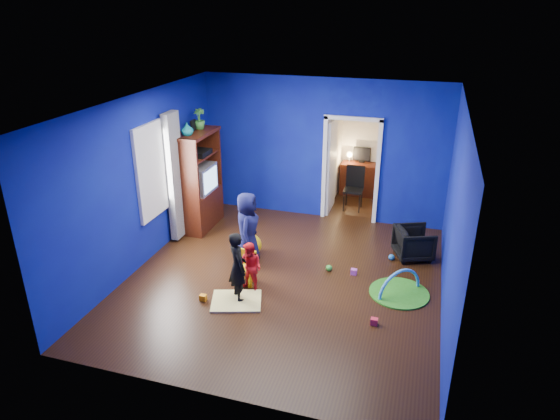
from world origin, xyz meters
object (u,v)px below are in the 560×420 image
(tv_armoire, at_px, (198,180))
(study_desk, at_px, (360,179))
(toddler_red, at_px, (250,268))
(kid_chair, at_px, (246,270))
(armchair, at_px, (414,243))
(child_navy, at_px, (247,229))
(vase, at_px, (187,129))
(play_mat, at_px, (399,293))
(folding_chair, at_px, (353,189))
(crt_tv, at_px, (200,179))
(child_black, at_px, (238,267))
(hopper_ball, at_px, (250,245))

(tv_armoire, distance_m, study_desk, 3.97)
(toddler_red, bearing_deg, kid_chair, 145.72)
(armchair, height_order, study_desk, study_desk)
(child_navy, height_order, kid_chair, child_navy)
(kid_chair, distance_m, study_desk, 4.70)
(vase, distance_m, play_mat, 4.71)
(armchair, relative_size, kid_chair, 1.25)
(toddler_red, distance_m, vase, 3.01)
(folding_chair, bearing_deg, crt_tv, -147.59)
(child_navy, bearing_deg, armchair, -81.08)
(crt_tv, height_order, play_mat, crt_tv)
(child_navy, height_order, folding_chair, child_navy)
(crt_tv, height_order, folding_chair, crt_tv)
(play_mat, bearing_deg, kid_chair, -170.55)
(child_black, relative_size, vase, 4.67)
(study_desk, bearing_deg, crt_tv, -135.57)
(crt_tv, distance_m, play_mat, 4.41)
(child_black, distance_m, toddler_red, 0.31)
(vase, bearing_deg, child_black, -49.20)
(kid_chair, height_order, folding_chair, folding_chair)
(child_black, bearing_deg, toddler_red, -64.56)
(child_navy, relative_size, tv_armoire, 0.66)
(folding_chair, bearing_deg, kid_chair, -107.74)
(toddler_red, xyz_separation_m, kid_chair, (-0.15, 0.20, -0.17))
(child_navy, distance_m, kid_chair, 0.82)
(armchair, xyz_separation_m, crt_tv, (-4.18, 0.13, 0.74))
(armchair, xyz_separation_m, folding_chair, (-1.40, 1.89, 0.18))
(crt_tv, xyz_separation_m, folding_chair, (2.78, 1.77, -0.56))
(vase, height_order, crt_tv, vase)
(armchair, distance_m, play_mat, 1.33)
(tv_armoire, bearing_deg, kid_chair, -47.61)
(child_navy, distance_m, folding_chair, 3.23)
(toddler_red, bearing_deg, hopper_ball, 129.02)
(child_black, xyz_separation_m, play_mat, (2.37, 0.86, -0.55))
(tv_armoire, bearing_deg, study_desk, 44.02)
(child_black, xyz_separation_m, folding_chair, (1.11, 4.05, -0.10))
(hopper_ball, bearing_deg, play_mat, -11.11)
(crt_tv, relative_size, play_mat, 0.75)
(kid_chair, relative_size, folding_chair, 0.54)
(tv_armoire, bearing_deg, crt_tv, 0.00)
(toddler_red, xyz_separation_m, study_desk, (1.00, 4.75, -0.04))
(tv_armoire, height_order, play_mat, tv_armoire)
(child_navy, xyz_separation_m, vase, (-1.46, 0.85, 1.43))
(study_desk, bearing_deg, armchair, -63.93)
(play_mat, relative_size, folding_chair, 1.01)
(folding_chair, bearing_deg, armchair, -53.60)
(child_black, height_order, play_mat, child_black)
(kid_chair, bearing_deg, child_navy, 113.24)
(child_navy, bearing_deg, vase, 48.22)
(toddler_red, bearing_deg, study_desk, 96.97)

